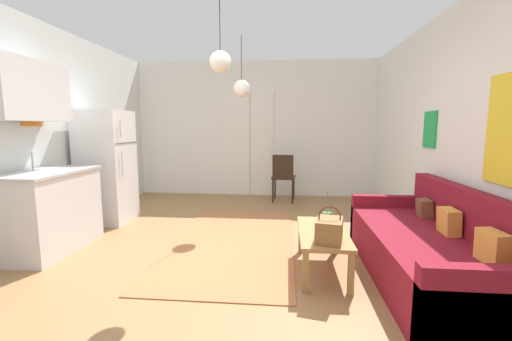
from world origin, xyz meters
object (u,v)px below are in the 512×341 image
(couch, at_px, (433,252))
(refrigerator, at_px, (107,167))
(accent_chair, at_px, (283,175))
(coffee_table, at_px, (323,236))
(pendant_lamp_far, at_px, (242,89))
(pendant_lamp_near, at_px, (220,62))
(handbag, at_px, (329,230))
(bamboo_vase, at_px, (327,221))

(couch, distance_m, refrigerator, 4.28)
(refrigerator, bearing_deg, accent_chair, 29.85)
(coffee_table, bearing_deg, refrigerator, 154.26)
(coffee_table, bearing_deg, pendant_lamp_far, 120.44)
(refrigerator, relative_size, pendant_lamp_far, 1.88)
(refrigerator, bearing_deg, couch, -21.63)
(couch, height_order, pendant_lamp_near, pendant_lamp_near)
(accent_chair, xyz_separation_m, pendant_lamp_near, (-0.61, -2.72, 1.53))
(refrigerator, bearing_deg, pendant_lamp_far, 8.72)
(accent_chair, height_order, pendant_lamp_far, pendant_lamp_far)
(pendant_lamp_far, bearing_deg, coffee_table, -59.56)
(handbag, height_order, refrigerator, refrigerator)
(couch, distance_m, pendant_lamp_near, 2.67)
(accent_chair, bearing_deg, bamboo_vase, 103.92)
(coffee_table, height_order, handbag, handbag)
(refrigerator, distance_m, accent_chair, 2.98)
(refrigerator, bearing_deg, pendant_lamp_near, -32.37)
(couch, xyz_separation_m, pendant_lamp_far, (-1.99, 1.87, 1.67))
(accent_chair, relative_size, pendant_lamp_near, 1.16)
(bamboo_vase, distance_m, pendant_lamp_far, 2.46)
(handbag, height_order, accent_chair, accent_chair)
(refrigerator, bearing_deg, handbag, -29.85)
(bamboo_vase, xyz_separation_m, pendant_lamp_near, (-1.06, 0.13, 1.54))
(couch, xyz_separation_m, coffee_table, (-0.97, 0.13, 0.07))
(pendant_lamp_near, bearing_deg, bamboo_vase, -6.91)
(bamboo_vase, distance_m, pendant_lamp_near, 1.88)
(coffee_table, relative_size, refrigerator, 0.61)
(coffee_table, height_order, refrigerator, refrigerator)
(coffee_table, relative_size, pendant_lamp_far, 1.14)
(coffee_table, height_order, pendant_lamp_near, pendant_lamp_near)
(couch, height_order, pendant_lamp_far, pendant_lamp_far)
(couch, bearing_deg, coffee_table, 172.41)
(coffee_table, distance_m, pendant_lamp_far, 2.57)
(coffee_table, xyz_separation_m, accent_chair, (-0.41, 2.91, 0.16))
(couch, relative_size, accent_chair, 2.39)
(handbag, xyz_separation_m, pendant_lamp_far, (-1.04, 2.02, 1.44))
(bamboo_vase, height_order, pendant_lamp_far, pendant_lamp_far)
(bamboo_vase, bearing_deg, coffee_table, -124.06)
(coffee_table, bearing_deg, pendant_lamp_near, 169.24)
(couch, relative_size, pendant_lamp_near, 2.78)
(pendant_lamp_far, bearing_deg, accent_chair, 62.54)
(pendant_lamp_near, distance_m, pendant_lamp_far, 1.55)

